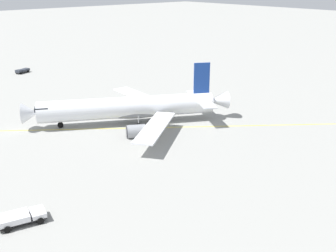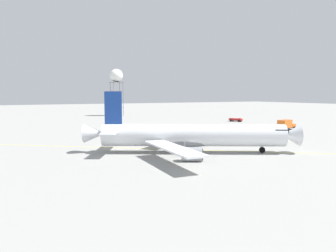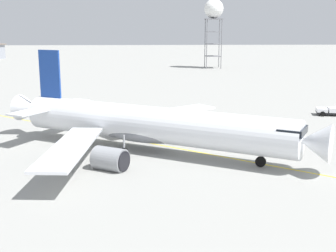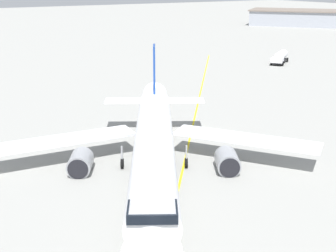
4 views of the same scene
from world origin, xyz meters
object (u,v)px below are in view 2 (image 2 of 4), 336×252
object	(u,v)px
airliner_main	(190,136)
ops_pickup_truck	(236,120)
pushback_tug_truck_extra	(243,129)
radar_tower	(116,77)
catering_truck_truck	(286,124)

from	to	relation	value
airliner_main	ops_pickup_truck	distance (m)	71.15
pushback_tug_truck_extra	airliner_main	bearing A→B (deg)	45.89
pushback_tug_truck_extra	radar_tower	size ratio (longest dim) A/B	0.25
catering_truck_truck	pushback_tug_truck_extra	size ratio (longest dim) A/B	1.31
airliner_main	radar_tower	xyz separation A→B (m)	(-104.99, 22.51, 16.15)
airliner_main	pushback_tug_truck_extra	distance (m)	36.44
catering_truck_truck	ops_pickup_truck	world-z (taller)	catering_truck_truck
catering_truck_truck	radar_tower	bearing A→B (deg)	90.10
airliner_main	catering_truck_truck	world-z (taller)	airliner_main
airliner_main	ops_pickup_truck	size ratio (longest dim) A/B	6.73
pushback_tug_truck_extra	radar_tower	world-z (taller)	radar_tower
airliner_main	radar_tower	bearing A→B (deg)	107.27
pushback_tug_truck_extra	radar_tower	bearing A→B (deg)	-72.18
ops_pickup_truck	radar_tower	distance (m)	65.99
airliner_main	catering_truck_truck	xyz separation A→B (m)	(-18.42, 45.68, -1.39)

